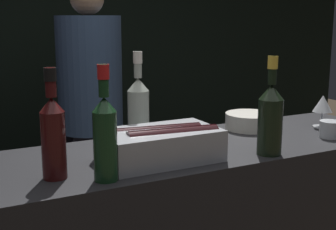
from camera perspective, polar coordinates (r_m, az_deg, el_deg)
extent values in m
cube|color=black|center=(3.83, -16.53, 9.66)|extent=(6.40, 0.06, 2.80)
cube|color=#9EA0A5|center=(1.51, -0.98, -3.70)|extent=(0.37, 0.22, 0.10)
cylinder|color=black|center=(1.48, 0.64, -2.94)|extent=(0.30, 0.11, 0.07)
cylinder|color=black|center=(1.54, -1.21, -2.41)|extent=(0.30, 0.10, 0.06)
cylinder|color=silver|center=(1.97, 9.96, -0.73)|extent=(0.21, 0.21, 0.07)
cylinder|color=gray|center=(1.97, 9.99, 0.05)|extent=(0.17, 0.17, 0.01)
cylinder|color=silver|center=(2.08, 18.18, -1.34)|extent=(0.07, 0.07, 0.00)
cylinder|color=silver|center=(2.08, 18.23, -0.45)|extent=(0.01, 0.01, 0.06)
cone|color=silver|center=(2.06, 18.35, 1.34)|extent=(0.08, 0.08, 0.07)
cylinder|color=silver|center=(1.91, 19.15, -1.64)|extent=(0.08, 0.08, 0.06)
sphere|color=#F9D67F|center=(1.91, 19.16, -1.55)|extent=(0.04, 0.04, 0.04)
cylinder|color=black|center=(1.60, 12.32, -1.44)|extent=(0.08, 0.08, 0.19)
cone|color=black|center=(1.58, 12.51, 2.76)|extent=(0.08, 0.08, 0.05)
cylinder|color=black|center=(1.57, 12.62, 5.35)|extent=(0.03, 0.03, 0.09)
cylinder|color=gold|center=(1.57, 12.66, 6.28)|extent=(0.03, 0.03, 0.04)
cylinder|color=#380F0F|center=(1.37, -13.76, -3.62)|extent=(0.07, 0.07, 0.19)
cone|color=#380F0F|center=(1.35, -14.00, 1.25)|extent=(0.07, 0.07, 0.04)
cylinder|color=#380F0F|center=(1.34, -14.14, 3.87)|extent=(0.03, 0.03, 0.08)
cylinder|color=black|center=(1.33, -14.18, 4.83)|extent=(0.04, 0.04, 0.04)
cylinder|color=#9EA899|center=(1.72, -3.62, -0.22)|extent=(0.08, 0.08, 0.19)
cone|color=#9EA899|center=(1.70, -3.67, 3.74)|extent=(0.08, 0.08, 0.05)
cylinder|color=#9EA899|center=(1.69, -3.70, 6.13)|extent=(0.03, 0.03, 0.10)
cylinder|color=white|center=(1.69, -3.71, 7.02)|extent=(0.03, 0.03, 0.04)
cylinder|color=#143319|center=(1.33, -7.65, -3.81)|extent=(0.07, 0.07, 0.20)
cone|color=#143319|center=(1.30, -7.80, 1.30)|extent=(0.07, 0.07, 0.04)
cylinder|color=#143319|center=(1.29, -7.88, 4.16)|extent=(0.03, 0.03, 0.09)
cylinder|color=red|center=(1.29, -7.91, 5.26)|extent=(0.03, 0.03, 0.04)
cube|color=black|center=(3.18, -9.07, -8.83)|extent=(0.31, 0.22, 0.80)
cylinder|color=#334766|center=(3.00, -9.54, 4.91)|extent=(0.41, 0.41, 0.73)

